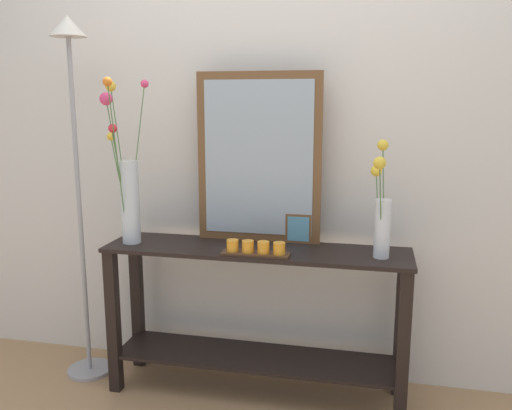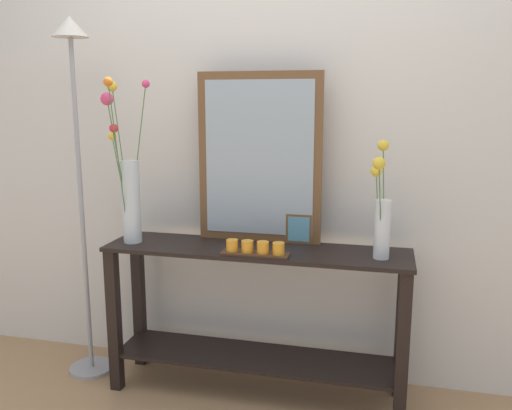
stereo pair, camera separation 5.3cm
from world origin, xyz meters
name	(u,v)px [view 1 (the left image)]	position (x,y,z in m)	size (l,w,h in m)	color
ground_plane	(256,393)	(0.00, 0.00, -0.01)	(7.00, 6.00, 0.02)	#A87F56
wall_back	(268,124)	(0.00, 0.30, 1.35)	(6.40, 0.08, 2.70)	silver
console_table	(256,306)	(0.00, 0.00, 0.46)	(1.49, 0.36, 0.76)	black
mirror_leaning	(259,158)	(-0.02, 0.15, 1.19)	(0.63, 0.03, 0.85)	brown
tall_vase_left	(127,187)	(-0.64, -0.05, 1.05)	(0.20, 0.27, 0.81)	silver
vase_right	(382,213)	(0.59, -0.03, 0.97)	(0.10, 0.24, 0.53)	silver
candle_tray	(256,249)	(0.02, -0.12, 0.79)	(0.32, 0.09, 0.07)	#472D1C
picture_frame_small	(298,229)	(0.19, 0.14, 0.84)	(0.13, 0.01, 0.15)	brown
floor_lamp	(75,142)	(-0.94, 0.00, 1.27)	(0.24, 0.24, 1.88)	#9E9EA3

